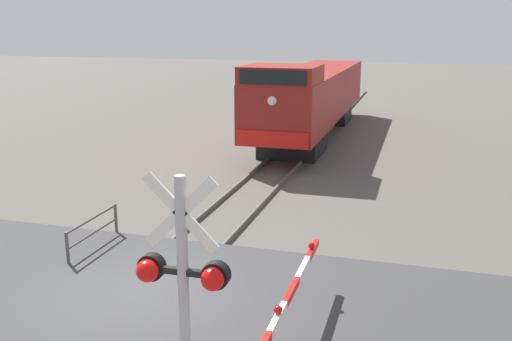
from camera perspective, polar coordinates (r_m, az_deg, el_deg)
name	(u,v)px	position (r m, az deg, el deg)	size (l,w,h in m)	color
ground_plane	(144,297)	(12.75, -11.14, -12.35)	(160.00, 160.00, 0.00)	#514C47
rail_track_left	(114,290)	(13.04, -14.01, -11.51)	(0.08, 80.00, 0.15)	#59544C
rail_track_right	(175,298)	(12.42, -8.14, -12.57)	(0.08, 80.00, 0.15)	#59544C
road_surface	(144,294)	(12.71, -11.15, -12.02)	(36.00, 5.93, 0.16)	#38383A
locomotive	(312,97)	(29.57, 5.65, 7.39)	(3.05, 16.93, 4.11)	black
crossing_signal	(183,295)	(7.12, -7.34, -12.29)	(1.18, 0.33, 4.02)	#ADADB2
guard_railing	(93,230)	(15.15, -16.01, -5.71)	(0.08, 2.33, 0.95)	#4C4742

